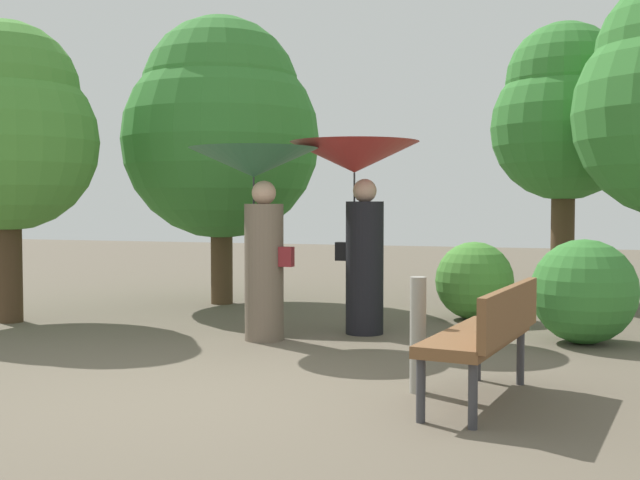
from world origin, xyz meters
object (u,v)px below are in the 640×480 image
person_right (357,187)px  tree_mid_right (564,114)px  tree_mid_left (221,126)px  person_left (257,196)px  tree_near_left (7,126)px  path_marker_post (418,335)px  park_bench (487,331)px

person_right → tree_mid_right: bearing=-21.1°
tree_mid_left → person_left: bearing=-57.6°
tree_near_left → tree_mid_left: 2.85m
person_right → path_marker_post: (1.14, -2.43, -1.14)m
person_left → park_bench: bearing=-118.7°
person_right → tree_near_left: tree_near_left is taller
person_left → person_right: (0.87, 0.70, 0.09)m
tree_mid_right → person_left: bearing=-123.5°
park_bench → person_left: bearing=-118.0°
park_bench → path_marker_post: path_marker_post is taller
tree_near_left → path_marker_post: size_ratio=4.10×
path_marker_post → tree_near_left: bearing=160.0°
path_marker_post → person_right: bearing=115.2°
person_right → tree_mid_right: tree_mid_right is taller
tree_mid_right → person_right: bearing=-119.0°
tree_mid_left → tree_near_left: bearing=-125.1°
person_right → tree_near_left: 4.19m
tree_mid_left → path_marker_post: (3.60, -4.23, -2.04)m
park_bench → path_marker_post: bearing=-97.4°
park_bench → person_right: bearing=-138.7°
tree_mid_left → tree_mid_right: bearing=22.9°
tree_mid_right → tree_mid_left: bearing=-157.1°
person_left → tree_mid_left: tree_mid_left is taller
tree_mid_left → tree_mid_right: size_ratio=1.00×
person_right → tree_near_left: (-4.10, -0.53, 0.73)m
tree_mid_left → path_marker_post: tree_mid_left is taller
person_left → tree_near_left: bearing=94.8°
path_marker_post → tree_mid_right: bearing=81.6°
person_left → park_bench: size_ratio=1.26×
person_right → park_bench: (1.66, -2.58, -1.06)m
tree_mid_right → path_marker_post: (-0.91, -6.13, -2.26)m
person_left → park_bench: person_left is taller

